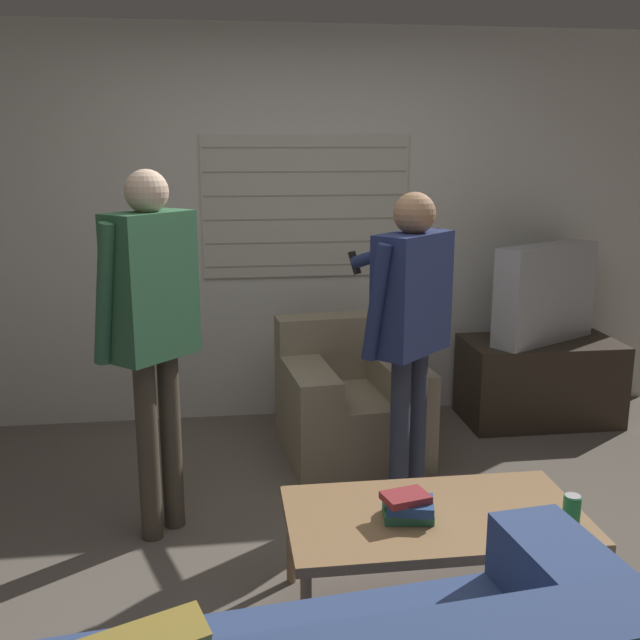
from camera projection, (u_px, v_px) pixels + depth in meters
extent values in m
plane|color=#665B51|center=(333.00, 572.00, 3.26)|extent=(16.00, 16.00, 0.00)
cube|color=silver|center=(288.00, 229.00, 4.92)|extent=(5.20, 0.06, 2.55)
cube|color=beige|center=(306.00, 207.00, 4.87)|extent=(1.35, 0.02, 0.91)
cube|color=gray|center=(307.00, 265.00, 4.94)|extent=(1.32, 0.00, 0.01)
cube|color=gray|center=(306.00, 242.00, 4.91)|extent=(1.32, 0.00, 0.01)
cube|color=gray|center=(306.00, 219.00, 4.87)|extent=(1.32, 0.00, 0.01)
cube|color=gray|center=(306.00, 195.00, 4.84)|extent=(1.32, 0.00, 0.01)
cube|color=gray|center=(306.00, 172.00, 4.80)|extent=(1.32, 0.00, 0.01)
cube|color=gray|center=(306.00, 147.00, 4.77)|extent=(1.32, 0.00, 0.01)
cube|color=#384C7F|center=(602.00, 620.00, 2.00)|extent=(0.34, 0.90, 0.21)
cube|color=gray|center=(352.00, 423.00, 4.46)|extent=(0.86, 0.88, 0.40)
cube|color=gray|center=(339.00, 346.00, 4.65)|extent=(0.80, 0.27, 0.39)
cube|color=gray|center=(396.00, 373.00, 4.45)|extent=(0.32, 0.82, 0.18)
cube|color=gray|center=(307.00, 379.00, 4.33)|extent=(0.32, 0.82, 0.18)
cube|color=#9E754C|center=(435.00, 518.00, 2.90)|extent=(1.15, 0.63, 0.04)
cylinder|color=#9E754C|center=(291.00, 540.00, 3.14)|extent=(0.04, 0.04, 0.38)
cylinder|color=#9E754C|center=(534.00, 524.00, 3.28)|extent=(0.04, 0.04, 0.38)
cylinder|color=#9E754C|center=(306.00, 621.00, 2.61)|extent=(0.04, 0.04, 0.38)
cylinder|color=#9E754C|center=(595.00, 597.00, 2.75)|extent=(0.04, 0.04, 0.38)
cube|color=#33281E|center=(539.00, 381.00, 5.00)|extent=(1.01, 0.55, 0.55)
cube|color=#B2B2B7|center=(545.00, 293.00, 4.86)|extent=(0.80, 0.57, 0.64)
cube|color=#3D4738|center=(532.00, 291.00, 4.94)|extent=(0.61, 0.35, 0.52)
cylinder|color=#4C4233|center=(148.00, 451.00, 3.45)|extent=(0.10, 0.10, 0.87)
cylinder|color=#4C4233|center=(171.00, 441.00, 3.56)|extent=(0.10, 0.10, 0.87)
cube|color=#336642|center=(151.00, 286.00, 3.33)|extent=(0.42, 0.43, 0.66)
sphere|color=beige|center=(146.00, 192.00, 3.24)|extent=(0.19, 0.19, 0.19)
cylinder|color=#336642|center=(105.00, 295.00, 3.18)|extent=(0.17, 0.16, 0.63)
cylinder|color=#336642|center=(146.00, 244.00, 3.63)|extent=(0.47, 0.44, 0.37)
cube|color=white|center=(111.00, 270.00, 3.81)|extent=(0.09, 0.09, 0.12)
cylinder|color=#33384C|center=(400.00, 431.00, 3.79)|extent=(0.10, 0.10, 0.80)
cylinder|color=#33384C|center=(417.00, 422.00, 3.91)|extent=(0.10, 0.10, 0.80)
cube|color=navy|center=(412.00, 293.00, 3.69)|extent=(0.47, 0.46, 0.60)
sphere|color=#A87A56|center=(414.00, 213.00, 3.60)|extent=(0.21, 0.21, 0.21)
cylinder|color=navy|center=(377.00, 303.00, 3.53)|extent=(0.16, 0.16, 0.57)
cylinder|color=navy|center=(395.00, 249.00, 4.00)|extent=(0.44, 0.45, 0.26)
cube|color=black|center=(355.00, 263.00, 4.18)|extent=(0.08, 0.08, 0.13)
cube|color=#33754C|center=(408.00, 513.00, 2.85)|extent=(0.20, 0.15, 0.04)
cube|color=#284C89|center=(410.00, 505.00, 2.84)|extent=(0.20, 0.18, 0.04)
cube|color=maroon|center=(406.00, 497.00, 2.83)|extent=(0.19, 0.16, 0.03)
cylinder|color=#238E47|center=(572.00, 511.00, 2.78)|extent=(0.07, 0.07, 0.12)
cylinder|color=silver|center=(573.00, 496.00, 2.77)|extent=(0.06, 0.06, 0.00)
cube|color=black|center=(403.00, 510.00, 2.90)|extent=(0.11, 0.13, 0.02)
cylinder|color=#A8A8AD|center=(413.00, 427.00, 4.90)|extent=(0.20, 0.20, 0.02)
cylinder|color=#A8A8AD|center=(414.00, 421.00, 4.88)|extent=(0.03, 0.03, 0.07)
torus|color=#A8A8AD|center=(414.00, 395.00, 4.84)|extent=(0.31, 0.02, 0.31)
sphere|color=#A8A8AD|center=(414.00, 395.00, 4.84)|extent=(0.08, 0.08, 0.08)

